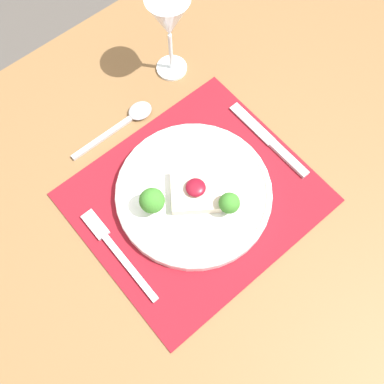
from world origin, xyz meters
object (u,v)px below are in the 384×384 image
(knife, at_px, (273,144))
(spoon, at_px, (130,118))
(dinner_plate, at_px, (192,194))
(wine_glass_near, at_px, (169,20))
(fork, at_px, (114,248))

(knife, bearing_deg, spoon, 128.62)
(dinner_plate, relative_size, knife, 1.40)
(spoon, distance_m, wine_glass_near, 0.20)
(fork, relative_size, wine_glass_near, 1.09)
(fork, xyz_separation_m, spoon, (0.18, 0.20, -0.00))
(fork, xyz_separation_m, knife, (0.36, -0.03, -0.00))
(spoon, relative_size, wine_glass_near, 1.00)
(fork, distance_m, knife, 0.36)
(knife, bearing_deg, wine_glass_near, 98.09)
(dinner_plate, height_order, wine_glass_near, wine_glass_near)
(fork, relative_size, spoon, 1.09)
(spoon, bearing_deg, wine_glass_near, 19.89)
(knife, xyz_separation_m, spoon, (-0.17, 0.23, -0.00))
(dinner_plate, xyz_separation_m, spoon, (0.02, 0.21, -0.01))
(knife, bearing_deg, fork, 176.17)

